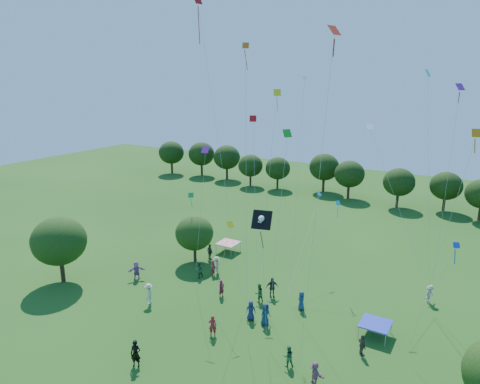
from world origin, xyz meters
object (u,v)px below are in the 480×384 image
near_tree_north (194,233)px  pirate_kite (262,221)px  tent_red_stripe (228,243)px  man_in_black (136,354)px  red_high_kite (206,61)px  tent_blue (375,324)px  near_tree_west (59,241)px

near_tree_north → pirate_kite: size_ratio=0.53×
tent_red_stripe → man_in_black: bearing=-75.2°
tent_red_stripe → red_high_kite: bearing=-69.3°
near_tree_north → tent_red_stripe: 4.97m
near_tree_north → pirate_kite: 19.23m
near_tree_north → tent_blue: size_ratio=2.32×
tent_blue → red_high_kite: size_ratio=0.09×
pirate_kite → red_high_kite: red_high_kite is taller
near_tree_north → man_in_black: size_ratio=2.58×
near_tree_west → man_in_black: size_ratio=3.31×
tent_blue → pirate_kite: (-6.21, -7.12, 9.30)m
pirate_kite → red_high_kite: bearing=141.3°
tent_blue → man_in_black: 17.88m
man_in_black → tent_red_stripe: bearing=81.3°
tent_blue → man_in_black: size_ratio=1.11×
near_tree_west → red_high_kite: bearing=27.6°
pirate_kite → red_high_kite: 15.78m
tent_blue → red_high_kite: bearing=178.6°
tent_red_stripe → man_in_black: size_ratio=1.11×
man_in_black → red_high_kite: 23.33m
pirate_kite → tent_red_stripe: bearing=128.8°
near_tree_west → red_high_kite: red_high_kite is taller
near_tree_west → near_tree_north: size_ratio=1.28×
near_tree_west → tent_blue: near_tree_west is taller
near_tree_north → near_tree_west: bearing=-128.5°
near_tree_north → man_in_black: near_tree_north is taller
pirate_kite → man_in_black: bearing=-144.7°
man_in_black → near_tree_west: bearing=135.8°
man_in_black → red_high_kite: bearing=77.3°
pirate_kite → near_tree_north: bearing=141.2°
near_tree_north → tent_red_stripe: (1.61, 4.14, -2.22)m
near_tree_west → near_tree_north: bearing=51.5°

